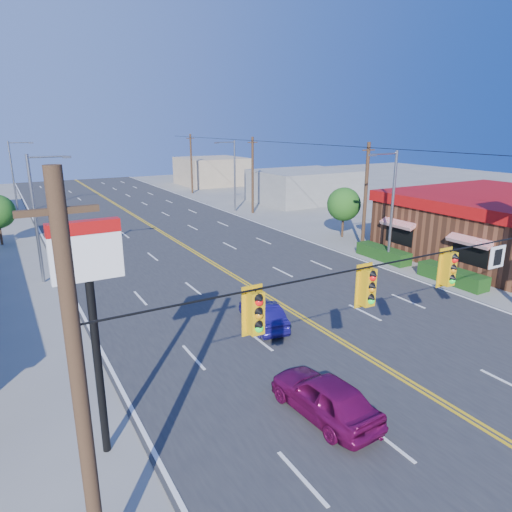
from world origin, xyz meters
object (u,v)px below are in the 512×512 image
signal_span (469,280)px  car_blue (263,316)px  car_magenta (325,398)px  car_white (93,236)px  pizza_hut_sign (90,292)px  car_silver (84,226)px  kfc (494,224)px

signal_span → car_blue: 10.39m
car_magenta → signal_span: bearing=149.8°
car_magenta → car_white: (-2.09, 28.86, -0.15)m
pizza_hut_sign → car_silver: (4.88, 31.60, -4.62)m
signal_span → pizza_hut_sign: (-10.88, 4.00, 0.30)m
car_silver → signal_span: bearing=117.7°
signal_span → kfc: signal_span is taller
car_magenta → car_blue: size_ratio=1.16×
signal_span → kfc: 23.47m
kfc → car_white: (-26.15, 18.86, -1.78)m
kfc → car_blue: kfc is taller
car_white → signal_span: bearing=108.1°
kfc → car_white: bearing=144.2°
kfc → pizza_hut_sign: (-30.90, -8.00, 2.80)m
car_white → car_silver: bearing=-84.6°
signal_span → car_silver: bearing=99.6°
car_magenta → car_white: 28.93m
pizza_hut_sign → car_silver: pizza_hut_sign is taller
kfc → car_magenta: 26.11m
car_white → car_magenta: bearing=101.0°
car_magenta → car_silver: 33.65m
pizza_hut_sign → car_blue: bearing=31.0°
signal_span → car_silver: 36.36m
car_silver → kfc: bearing=155.9°
signal_span → car_silver: signal_span is taller
kfc → car_silver: 35.17m
car_magenta → car_white: size_ratio=1.06×
car_magenta → car_silver: size_ratio=1.09×
car_magenta → car_white: bearing=-89.7°
pizza_hut_sign → car_magenta: (6.84, -2.00, -4.43)m
signal_span → kfc: (20.02, 12.00, -2.51)m
car_white → car_silver: (0.13, 4.74, -0.04)m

